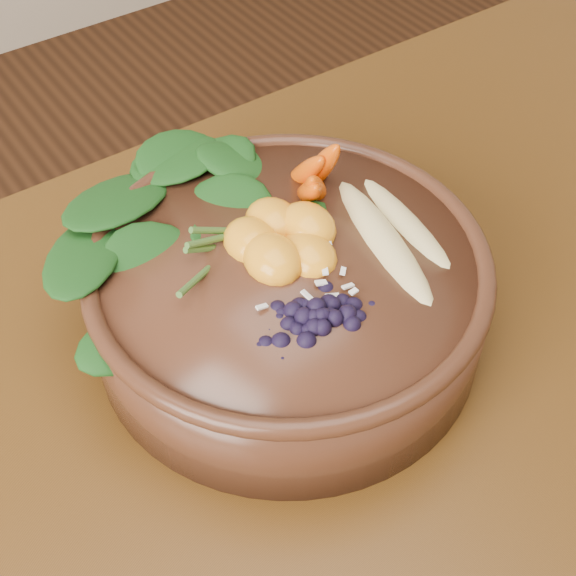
% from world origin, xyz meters
% --- Properties ---
extents(stoneware_bowl, '(0.36, 0.36, 0.08)m').
position_xyz_m(stoneware_bowl, '(0.10, 0.17, 0.79)').
color(stoneware_bowl, '#4B2717').
rests_on(stoneware_bowl, dining_table).
extents(kale_heap, '(0.23, 0.21, 0.04)m').
position_xyz_m(kale_heap, '(0.07, 0.24, 0.85)').
color(kale_heap, '#1A4717').
rests_on(kale_heap, stoneware_bowl).
extents(carrot_cluster, '(0.07, 0.07, 0.08)m').
position_xyz_m(carrot_cluster, '(0.17, 0.24, 0.87)').
color(carrot_cluster, '#E04C03').
rests_on(carrot_cluster, stoneware_bowl).
extents(banana_halves, '(0.08, 0.16, 0.03)m').
position_xyz_m(banana_halves, '(0.18, 0.16, 0.84)').
color(banana_halves, '#E0CC84').
rests_on(banana_halves, stoneware_bowl).
extents(mandarin_cluster, '(0.11, 0.11, 0.03)m').
position_xyz_m(mandarin_cluster, '(0.11, 0.19, 0.84)').
color(mandarin_cluster, orange).
rests_on(mandarin_cluster, stoneware_bowl).
extents(blueberry_pile, '(0.16, 0.13, 0.04)m').
position_xyz_m(blueberry_pile, '(0.09, 0.12, 0.85)').
color(blueberry_pile, black).
rests_on(blueberry_pile, stoneware_bowl).
extents(coconut_flakes, '(0.11, 0.09, 0.01)m').
position_xyz_m(coconut_flakes, '(0.10, 0.16, 0.83)').
color(coconut_flakes, white).
rests_on(coconut_flakes, stoneware_bowl).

